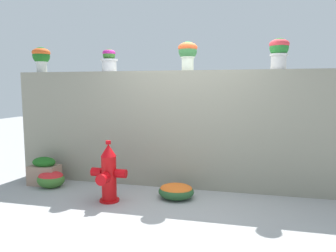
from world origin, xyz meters
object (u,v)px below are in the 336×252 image
object	(u,v)px
fire_hydrant	(108,174)
potted_plant_1	(109,59)
potted_plant_0	(41,56)
flower_bush_right	(51,179)
potted_plant_2	(188,52)
potted_plant_3	(279,50)
flower_bush_left	(176,191)
planter_box	(44,171)

from	to	relation	value
fire_hydrant	potted_plant_1	bearing A→B (deg)	111.49
potted_plant_1	potted_plant_0	bearing A→B (deg)	177.95
potted_plant_0	flower_bush_right	distance (m)	2.24
fire_hydrant	flower_bush_right	size ratio (longest dim) A/B	1.96
potted_plant_1	potted_plant_2	distance (m)	1.37
potted_plant_2	potted_plant_3	distance (m)	1.41
potted_plant_1	flower_bush_left	bearing A→B (deg)	-25.14
potted_plant_3	flower_bush_left	size ratio (longest dim) A/B	0.87
flower_bush_left	flower_bush_right	size ratio (longest dim) A/B	1.17
potted_plant_1	potted_plant_3	world-z (taller)	potted_plant_3
fire_hydrant	flower_bush_left	xyz separation A→B (m)	(0.93, 0.37, -0.29)
potted_plant_2	flower_bush_left	xyz separation A→B (m)	(-0.04, -0.66, -2.13)
fire_hydrant	flower_bush_left	world-z (taller)	fire_hydrant
flower_bush_left	planter_box	distance (m)	2.38
potted_plant_1	flower_bush_left	size ratio (longest dim) A/B	0.72
potted_plant_1	potted_plant_3	distance (m)	2.78
flower_bush_left	planter_box	xyz separation A→B (m)	(-2.37, 0.16, 0.11)
potted_plant_0	potted_plant_1	distance (m)	1.36
flower_bush_right	potted_plant_3	bearing A→B (deg)	9.05
flower_bush_right	planter_box	world-z (taller)	planter_box
potted_plant_3	flower_bush_left	bearing A→B (deg)	-156.79
potted_plant_2	potted_plant_0	bearing A→B (deg)	179.81
potted_plant_2	fire_hydrant	size ratio (longest dim) A/B	0.52
flower_bush_right	flower_bush_left	bearing A→B (deg)	-1.24
potted_plant_3	fire_hydrant	distance (m)	3.16
potted_plant_3	planter_box	world-z (taller)	potted_plant_3
potted_plant_1	fire_hydrant	distance (m)	2.04
potted_plant_3	planter_box	bearing A→B (deg)	-173.08
potted_plant_1	fire_hydrant	bearing A→B (deg)	-68.51
potted_plant_1	fire_hydrant	world-z (taller)	potted_plant_1
flower_bush_left	flower_bush_right	world-z (taller)	flower_bush_right
potted_plant_1	potted_plant_2	size ratio (longest dim) A/B	0.82
potted_plant_2	fire_hydrant	distance (m)	2.32
potted_plant_1	flower_bush_left	xyz separation A→B (m)	(1.32, -0.62, -2.03)
potted_plant_2	flower_bush_right	size ratio (longest dim) A/B	1.02
flower_bush_left	potted_plant_0	bearing A→B (deg)	166.00
potted_plant_1	flower_bush_right	size ratio (longest dim) A/B	0.84
potted_plant_0	flower_bush_left	distance (m)	3.48
potted_plant_3	planter_box	size ratio (longest dim) A/B	0.96
fire_hydrant	flower_bush_left	distance (m)	1.05
potted_plant_1	potted_plant_2	xyz separation A→B (m)	(1.37, 0.04, 0.09)
potted_plant_0	potted_plant_3	bearing A→B (deg)	-0.61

